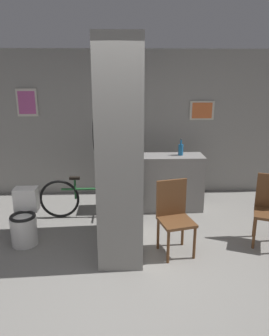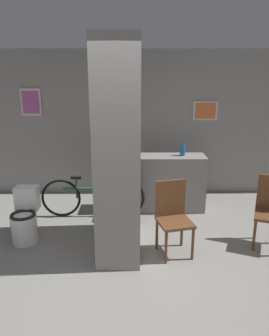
{
  "view_description": "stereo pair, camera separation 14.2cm",
  "coord_description": "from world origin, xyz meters",
  "px_view_note": "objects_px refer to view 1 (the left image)",
  "views": [
    {
      "loc": [
        0.05,
        -3.3,
        2.22
      ],
      "look_at": [
        0.22,
        1.0,
        0.95
      ],
      "focal_mm": 35.0,
      "sensor_mm": 36.0,
      "label": 1
    },
    {
      "loc": [
        0.19,
        -3.3,
        2.22
      ],
      "look_at": [
        0.22,
        1.0,
        0.95
      ],
      "focal_mm": 35.0,
      "sensor_mm": 36.0,
      "label": 2
    }
  ],
  "objects_px": {
    "toilet": "(25,221)",
    "bottle_tall": "(181,149)",
    "chair_near_pillar": "(174,214)",
    "bicycle": "(92,198)"
  },
  "relations": [
    {
      "from": "toilet",
      "to": "bottle_tall",
      "type": "xyz_separation_m",
      "value": [
        2.26,
        1.07,
        0.71
      ]
    },
    {
      "from": "bicycle",
      "to": "bottle_tall",
      "type": "distance_m",
      "value": 1.62
    },
    {
      "from": "toilet",
      "to": "bicycle",
      "type": "distance_m",
      "value": 1.13
    },
    {
      "from": "chair_near_pillar",
      "to": "bottle_tall",
      "type": "distance_m",
      "value": 1.5
    },
    {
      "from": "bicycle",
      "to": "bottle_tall",
      "type": "xyz_separation_m",
      "value": [
        1.43,
        0.31,
        0.7
      ]
    },
    {
      "from": "toilet",
      "to": "bicycle",
      "type": "relative_size",
      "value": 0.44
    },
    {
      "from": "toilet",
      "to": "bottle_tall",
      "type": "relative_size",
      "value": 2.54
    },
    {
      "from": "toilet",
      "to": "chair_near_pillar",
      "type": "xyz_separation_m",
      "value": [
        1.95,
        -0.31,
        0.2
      ]
    },
    {
      "from": "toilet",
      "to": "bottle_tall",
      "type": "height_order",
      "value": "bottle_tall"
    },
    {
      "from": "bicycle",
      "to": "bottle_tall",
      "type": "bearing_deg",
      "value": 12.37
    }
  ]
}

